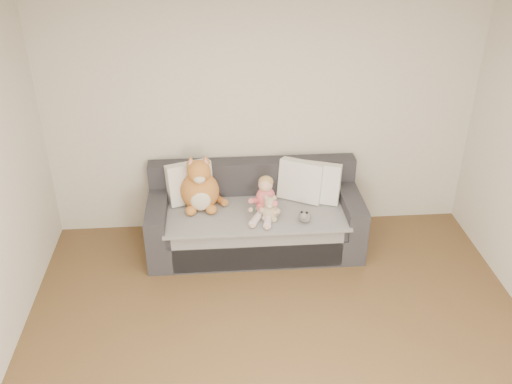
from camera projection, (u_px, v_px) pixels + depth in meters
The scene contains 10 objects.
room_shell at pixel (287, 224), 4.11m from camera, with size 5.00×5.00×5.00m.
sofa at pixel (255, 219), 6.02m from camera, with size 2.20×0.94×0.85m.
cushion_left at pixel (190, 183), 5.94m from camera, with size 0.51×0.35×0.44m.
cushion_right_back at pixel (301, 181), 5.97m from camera, with size 0.51×0.40×0.44m.
cushion_right_front at pixel (318, 183), 5.94m from camera, with size 0.50×0.35×0.44m.
toddler at pixel (265, 200), 5.70m from camera, with size 0.30×0.43×0.42m.
plush_cat at pixel (200, 188), 5.81m from camera, with size 0.49×0.42×0.61m.
teddy_bear at pixel (270, 210), 5.67m from camera, with size 0.21×0.17×0.27m.
plush_cow at pixel (305, 216), 5.64m from camera, with size 0.12×0.19×0.15m.
sippy_cup at pixel (261, 209), 5.75m from camera, with size 0.11×0.08×0.12m.
Camera 1 is at (-0.49, -3.01, 3.54)m, focal length 40.00 mm.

